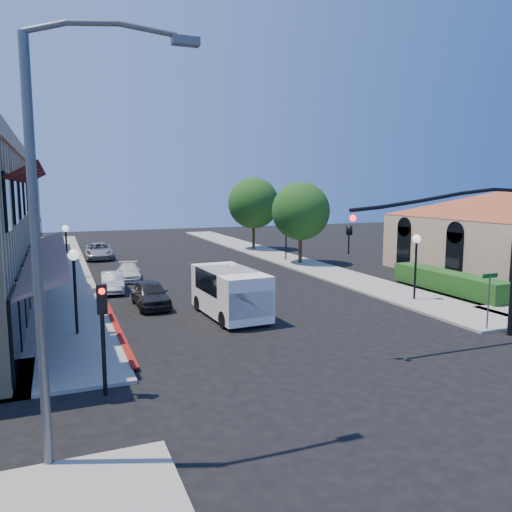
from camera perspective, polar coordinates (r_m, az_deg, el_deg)
name	(u,v)px	position (r m, az deg, el deg)	size (l,w,h in m)	color
ground	(366,375)	(17.00, 12.47, -13.11)	(120.00, 120.00, 0.00)	black
sidewalk_left	(63,267)	(40.47, -21.22, -1.19)	(3.50, 50.00, 0.12)	gray
sidewalk_right	(274,255)	(44.23, 2.06, 0.07)	(3.50, 50.00, 0.12)	gray
curb_red_strip	(118,332)	(21.98, -15.52, -8.36)	(0.25, 10.00, 0.06)	maroon
hedge	(447,293)	(30.89, 21.02, -3.94)	(1.40, 8.00, 1.10)	#1A4814
street_tree_a	(301,211)	(39.38, 5.12, 5.13)	(4.56, 4.56, 6.48)	black
street_tree_b	(254,203)	(48.48, -0.28, 6.07)	(4.94, 4.94, 7.02)	black
signal_mast_arm	(476,238)	(20.94, 23.80, 1.87)	(8.01, 0.39, 6.00)	black
secondary_signal	(102,319)	(14.94, -17.14, -6.87)	(0.28, 0.42, 3.32)	black
cobra_streetlight	(53,224)	(11.05, -22.16, 3.37)	(3.60, 0.25, 9.31)	#595B5E
street_name_sign	(489,292)	(22.94, 25.09, -3.78)	(0.80, 0.06, 2.50)	#595B5E
lamppost_left_near	(74,270)	(21.29, -20.07, -1.53)	(0.44, 0.44, 3.57)	black
lamppost_left_far	(66,238)	(35.18, -20.89, 1.95)	(0.44, 0.44, 3.57)	black
lamppost_right_near	(416,250)	(27.62, 17.84, 0.61)	(0.44, 0.44, 3.57)	black
lamppost_right_far	(286,228)	(41.13, 3.46, 3.22)	(0.44, 0.44, 3.57)	black
white_van	(230,290)	(23.33, -2.93, -3.89)	(2.44, 5.13, 2.22)	white
parked_car_a	(150,294)	(25.95, -11.97, -4.26)	(1.57, 3.90, 1.33)	black
parked_car_b	(112,282)	(30.16, -16.09, -2.89)	(1.21, 3.48, 1.15)	#B3B6B8
parked_car_c	(129,272)	(33.76, -14.35, -1.79)	(1.47, 3.63, 1.05)	silver
parked_car_d	(99,251)	(44.52, -17.53, 0.56)	(2.25, 4.87, 1.35)	#A1A3A6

